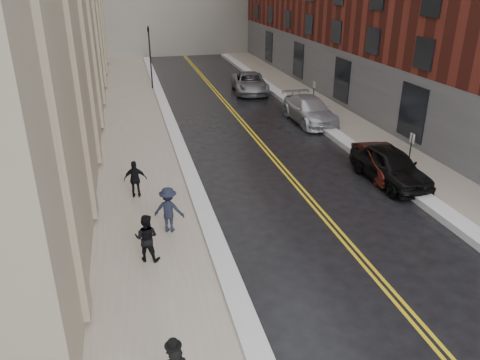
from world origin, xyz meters
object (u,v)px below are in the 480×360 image
car_black (390,166)px  pedestrian_c (135,179)px  car_silver_far (250,83)px  car_silver_near (310,110)px  pedestrian_a (146,238)px  pedestrian_b (169,210)px  car_maroon (380,161)px

car_black → pedestrian_c: pedestrian_c is taller
car_silver_far → pedestrian_c: 21.06m
car_silver_near → pedestrian_a: (-11.41, -14.32, 0.17)m
car_silver_far → pedestrian_b: 23.61m
car_silver_near → pedestrian_c: 14.81m
car_silver_near → pedestrian_a: pedestrian_a is taller
car_silver_near → pedestrian_c: size_ratio=3.44×
car_silver_near → pedestrian_a: size_ratio=3.37×
car_black → pedestrian_b: bearing=-169.6°
car_maroon → pedestrian_a: 12.51m
car_maroon → pedestrian_a: size_ratio=2.49×
pedestrian_a → pedestrian_b: bearing=-96.6°
car_black → pedestrian_b: (-10.50, -2.43, 0.20)m
car_maroon → car_silver_near: 9.21m
pedestrian_c → car_black: bearing=-179.4°
car_black → car_silver_near: car_black is taller
car_maroon → car_silver_far: (-1.60, 18.52, 0.11)m
car_silver_far → pedestrian_a: size_ratio=3.43×
car_silver_near → pedestrian_c: (-11.58, -9.24, 0.15)m
pedestrian_b → pedestrian_c: 3.49m
car_black → pedestrian_a: (-11.41, -4.20, 0.16)m
car_maroon → pedestrian_a: (-11.41, -5.11, 0.30)m
car_silver_far → car_maroon: bearing=-77.8°
car_silver_near → car_silver_far: 9.45m
car_black → car_silver_far: size_ratio=0.85×
car_black → car_silver_near: size_ratio=0.86×
car_silver_near → car_maroon: bearing=-91.1°
car_silver_far → pedestrian_c: bearing=-111.0°
car_silver_far → pedestrian_a: 25.59m
car_maroon → car_silver_near: (0.00, 9.21, 0.13)m
car_silver_far → pedestrian_b: bearing=-104.9°
car_silver_far → pedestrian_b: pedestrian_b is taller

